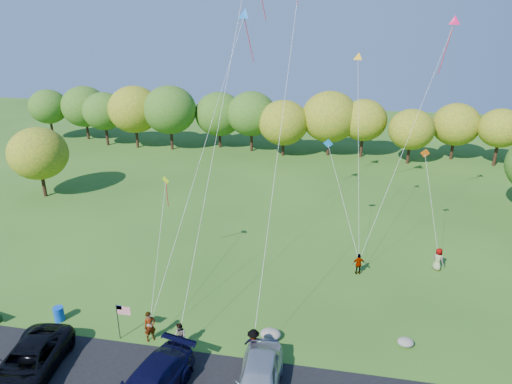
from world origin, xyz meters
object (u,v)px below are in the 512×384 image
(minivan_silver, at_px, (259,379))
(flyer_b, at_px, (180,336))
(flyer_c, at_px, (253,344))
(flyer_a, at_px, (150,327))
(flyer_e, at_px, (438,259))
(flyer_d, at_px, (359,264))
(minivan_dark, at_px, (28,363))
(trash_barrel, at_px, (59,314))

(minivan_silver, distance_m, flyer_b, 5.31)
(flyer_b, height_order, flyer_c, flyer_c)
(minivan_silver, bearing_deg, flyer_a, 155.25)
(flyer_b, relative_size, flyer_e, 0.93)
(flyer_a, distance_m, flyer_d, 14.70)
(minivan_dark, bearing_deg, trash_barrel, 98.14)
(flyer_a, xyz_separation_m, flyer_e, (16.88, 10.90, -0.07))
(minivan_dark, bearing_deg, flyer_e, 26.55)
(minivan_silver, bearing_deg, flyer_e, 50.41)
(trash_barrel, bearing_deg, flyer_a, -6.19)
(flyer_d, relative_size, trash_barrel, 1.74)
(flyer_d, bearing_deg, minivan_silver, 57.58)
(flyer_b, height_order, flyer_e, flyer_e)
(flyer_a, relative_size, flyer_b, 1.17)
(flyer_c, xyz_separation_m, flyer_d, (5.55, 9.59, -0.09))
(flyer_c, distance_m, flyer_e, 15.73)
(minivan_dark, xyz_separation_m, flyer_c, (10.62, 3.42, 0.02))
(minivan_dark, distance_m, minivan_silver, 11.40)
(minivan_dark, xyz_separation_m, trash_barrel, (-1.22, 4.37, -0.40))
(minivan_dark, bearing_deg, flyer_b, 19.87)
(flyer_a, distance_m, trash_barrel, 6.06)
(minivan_silver, xyz_separation_m, flyer_a, (-6.58, 2.70, -0.01))
(flyer_b, height_order, flyer_d, flyer_d)
(flyer_a, xyz_separation_m, flyer_b, (1.83, -0.30, -0.13))
(minivan_silver, height_order, flyer_a, flyer_a)
(flyer_d, distance_m, trash_barrel, 19.43)
(minivan_silver, xyz_separation_m, flyer_c, (-0.73, 2.40, -0.05))
(flyer_b, relative_size, trash_barrel, 1.73)
(flyer_c, xyz_separation_m, flyer_e, (11.04, 11.20, -0.03))
(flyer_c, distance_m, trash_barrel, 11.89)
(flyer_a, distance_m, flyer_b, 1.86)
(minivan_silver, xyz_separation_m, flyer_b, (-4.74, 2.40, -0.15))
(minivan_dark, xyz_separation_m, flyer_b, (6.62, 3.42, -0.08))
(flyer_a, relative_size, trash_barrel, 2.04)
(trash_barrel, bearing_deg, flyer_e, 24.12)
(flyer_e, relative_size, trash_barrel, 1.87)
(minivan_dark, height_order, trash_barrel, minivan_dark)
(flyer_c, bearing_deg, flyer_d, -102.59)
(minivan_silver, distance_m, flyer_a, 7.11)
(minivan_silver, bearing_deg, flyer_c, 104.59)
(minivan_silver, bearing_deg, trash_barrel, 162.65)
(minivan_dark, relative_size, flyer_e, 3.39)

